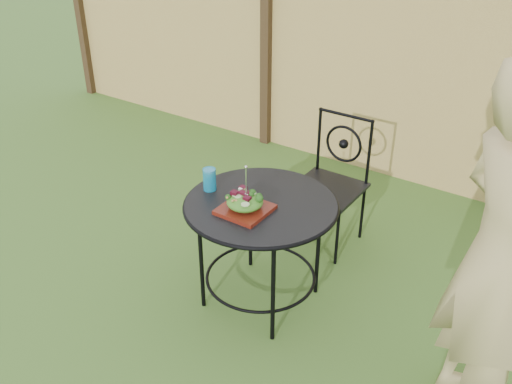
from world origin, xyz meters
TOP-DOWN VIEW (x-y plane):
  - ground at (0.00, 0.00)m, footprint 60.00×60.00m
  - fence at (-0.00, 2.19)m, footprint 8.00×0.12m
  - patio_table at (0.02, 0.10)m, footprint 0.92×0.92m
  - patio_chair at (0.05, 0.97)m, footprint 0.46×0.46m
  - diner at (1.37, -0.02)m, footprint 0.80×0.80m
  - salad_plate at (0.00, -0.03)m, footprint 0.27×0.27m
  - salad at (0.00, -0.03)m, footprint 0.21×0.21m
  - fork at (0.01, -0.03)m, footprint 0.01×0.01m
  - drinking_glass at (-0.32, 0.06)m, footprint 0.08×0.08m

SIDE VIEW (x-z plane):
  - ground at x=0.00m, z-range 0.00..0.00m
  - patio_chair at x=0.05m, z-range 0.03..0.98m
  - patio_table at x=0.02m, z-range 0.22..0.95m
  - salad_plate at x=0.00m, z-range 0.72..0.75m
  - salad at x=0.00m, z-range 0.75..0.83m
  - drinking_glass at x=-0.32m, z-range 0.72..0.86m
  - fork at x=0.01m, z-range 0.83..1.01m
  - diner at x=1.37m, z-range 0.00..1.88m
  - fence at x=0.00m, z-range 0.00..1.90m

